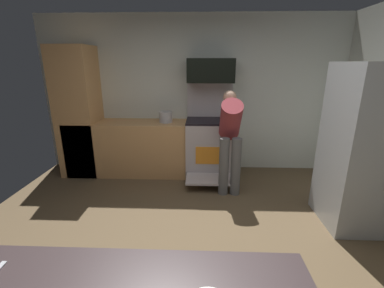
{
  "coord_description": "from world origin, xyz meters",
  "views": [
    {
      "loc": [
        0.14,
        -2.25,
        1.84
      ],
      "look_at": [
        0.04,
        0.3,
        1.05
      ],
      "focal_mm": 24.62,
      "sensor_mm": 36.0,
      "label": 1
    }
  ],
  "objects_px": {
    "oven_range": "(209,146)",
    "person_cook": "(230,135)",
    "stock_pot": "(166,117)",
    "microwave": "(211,71)",
    "refrigerator": "(372,148)"
  },
  "relations": [
    {
      "from": "refrigerator",
      "to": "stock_pot",
      "type": "bearing_deg",
      "value": 151.22
    },
    {
      "from": "oven_range",
      "to": "person_cook",
      "type": "height_order",
      "value": "oven_range"
    },
    {
      "from": "refrigerator",
      "to": "stock_pot",
      "type": "relative_size",
      "value": 8.41
    },
    {
      "from": "microwave",
      "to": "person_cook",
      "type": "distance_m",
      "value": 1.13
    },
    {
      "from": "person_cook",
      "to": "stock_pot",
      "type": "distance_m",
      "value": 1.17
    },
    {
      "from": "oven_range",
      "to": "refrigerator",
      "type": "bearing_deg",
      "value": -37.43
    },
    {
      "from": "microwave",
      "to": "stock_pot",
      "type": "relative_size",
      "value": 3.36
    },
    {
      "from": "refrigerator",
      "to": "person_cook",
      "type": "height_order",
      "value": "refrigerator"
    },
    {
      "from": "oven_range",
      "to": "microwave",
      "type": "relative_size",
      "value": 2.08
    },
    {
      "from": "oven_range",
      "to": "refrigerator",
      "type": "height_order",
      "value": "refrigerator"
    },
    {
      "from": "microwave",
      "to": "refrigerator",
      "type": "xyz_separation_m",
      "value": [
        1.77,
        -1.45,
        -0.79
      ]
    },
    {
      "from": "refrigerator",
      "to": "oven_range",
      "type": "bearing_deg",
      "value": 142.57
    },
    {
      "from": "oven_range",
      "to": "person_cook",
      "type": "xyz_separation_m",
      "value": [
        0.28,
        -0.59,
        0.35
      ]
    },
    {
      "from": "microwave",
      "to": "refrigerator",
      "type": "distance_m",
      "value": 2.42
    },
    {
      "from": "microwave",
      "to": "person_cook",
      "type": "relative_size",
      "value": 0.51
    }
  ]
}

